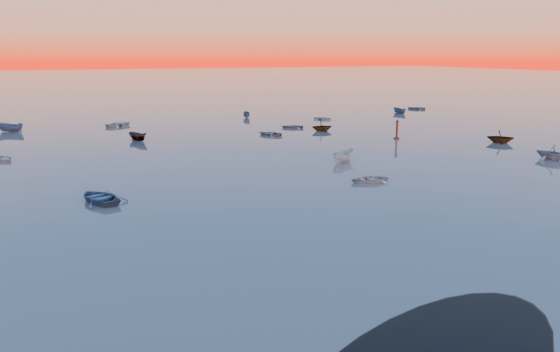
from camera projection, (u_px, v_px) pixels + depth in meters
ground at (124, 112)px, 112.02m from camera, size 600.00×600.00×0.00m
moored_fleet at (177, 148)px, 70.01m from camera, size 124.00×58.00×1.20m
boat_near_center at (343, 161)px, 61.35m from camera, size 3.07×3.93×1.26m
boat_near_right at (551, 160)px, 62.20m from camera, size 4.08×2.48×1.33m
channel_marker at (397, 131)px, 76.81m from camera, size 0.82×0.82×2.90m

